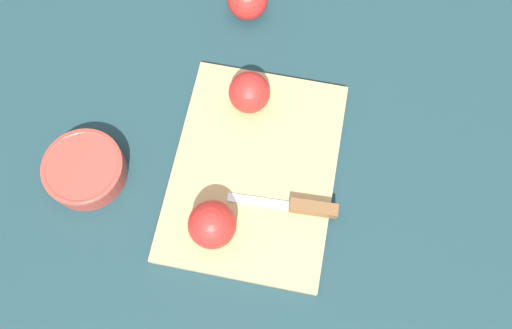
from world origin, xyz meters
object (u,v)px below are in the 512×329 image
Objects in this scene: bowl at (86,169)px; apple_half_right at (214,224)px; apple_half_left at (251,92)px; knife at (308,207)px.

apple_half_right is at bearing 64.67° from bowl.
apple_half_left is 0.53× the size of bowl.
apple_half_left is 0.20m from knife.
bowl is at bearing 112.20° from apple_half_left.
apple_half_left is 0.94× the size of apple_half_right.
knife is (-0.03, 0.14, -0.03)m from apple_half_right.
bowl is (0.12, -0.26, -0.03)m from apple_half_left.
apple_half_left is 0.29m from bowl.
apple_half_right is at bearing 163.29° from apple_half_left.
knife is (0.18, 0.09, -0.02)m from apple_half_left.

